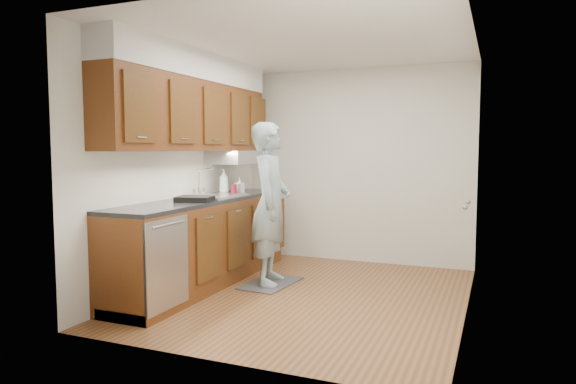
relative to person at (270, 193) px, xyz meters
The scene contains 15 objects.
floor 1.16m from the person, 25.99° to the right, with size 3.50×3.50×0.00m, color brown.
ceiling 1.61m from the person, 25.99° to the right, with size 3.50×3.50×0.00m, color white.
wall_left 1.03m from the person, 164.86° to the right, with size 0.02×3.50×2.50m, color silver.
wall_right 2.07m from the person, ahead, with size 0.02×3.50×2.50m, color silver.
wall_back 1.60m from the person, 70.23° to the left, with size 3.00×0.02×2.50m, color silver.
counter 0.88m from the person, 158.42° to the right, with size 0.64×2.80×1.30m.
upper_cabinets 1.26m from the person, 164.83° to the right, with size 0.47×2.80×1.21m.
closet_door 2.02m from the person, ahead, with size 0.02×1.22×2.05m, color silver.
floor_mat 0.99m from the person, ahead, with size 0.44×0.75×0.01m, color #555557.
person is the anchor object (origin of this frame).
soap_bottle_a 0.84m from the person, 156.01° to the left, with size 0.11×0.11×0.29m, color white.
soap_bottle_b 0.76m from the person, 143.61° to the left, with size 0.09×0.09×0.19m, color white.
soda_can 0.63m from the person, 157.01° to the left, with size 0.07×0.07×0.12m, color #A31C2B.
steel_can 0.72m from the person, 147.32° to the left, with size 0.06×0.06×0.11m, color #A5A5AA.
dish_rack 0.83m from the person, 133.10° to the right, with size 0.34×0.29×0.05m, color black.
Camera 1 is at (1.73, -4.75, 1.47)m, focal length 32.00 mm.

